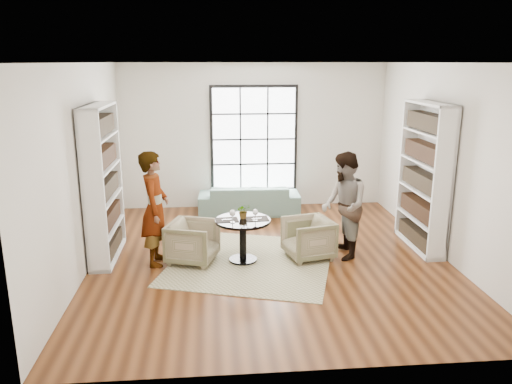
{
  "coord_description": "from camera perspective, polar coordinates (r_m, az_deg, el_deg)",
  "views": [
    {
      "loc": [
        -0.87,
        -7.34,
        3.01
      ],
      "look_at": [
        -0.18,
        0.4,
        0.98
      ],
      "focal_mm": 35.0,
      "sensor_mm": 36.0,
      "label": 1
    }
  ],
  "objects": [
    {
      "name": "armchair_right",
      "position": [
        7.92,
        5.98,
        -5.29
      ],
      "size": [
        0.84,
        0.83,
        0.64
      ],
      "primitive_type": "imported",
      "rotation": [
        0.0,
        0.0,
        -1.34
      ],
      "color": "tan",
      "rests_on": "ground"
    },
    {
      "name": "cutlery_left",
      "position": [
        7.6,
        -3.35,
        -3.15
      ],
      "size": [
        0.16,
        0.23,
        0.01
      ],
      "primitive_type": null,
      "rotation": [
        0.0,
        0.0,
        0.08
      ],
      "color": "#B8B8BC",
      "rests_on": "placemat_left"
    },
    {
      "name": "ground",
      "position": [
        7.98,
        1.59,
        -7.52
      ],
      "size": [
        6.0,
        6.0,
        0.0
      ],
      "primitive_type": "plane",
      "color": "brown"
    },
    {
      "name": "wine_glass_left",
      "position": [
        7.44,
        -2.7,
        -2.45
      ],
      "size": [
        0.09,
        0.09,
        0.2
      ],
      "color": "silver",
      "rests_on": "pedestal_table"
    },
    {
      "name": "wine_glass_right",
      "position": [
        7.52,
        -0.08,
        -2.35
      ],
      "size": [
        0.08,
        0.08,
        0.18
      ],
      "color": "silver",
      "rests_on": "pedestal_table"
    },
    {
      "name": "sofa",
      "position": [
        10.18,
        -0.79,
        -0.8
      ],
      "size": [
        2.07,
        0.88,
        0.6
      ],
      "primitive_type": "imported",
      "rotation": [
        0.0,
        0.0,
        3.1
      ],
      "color": "slate",
      "rests_on": "ground"
    },
    {
      "name": "room_shell",
      "position": [
        8.12,
        1.21,
        2.18
      ],
      "size": [
        6.0,
        6.01,
        6.0
      ],
      "color": "silver",
      "rests_on": "ground"
    },
    {
      "name": "person_right",
      "position": [
        7.88,
        10.02,
        -1.56
      ],
      "size": [
        0.64,
        0.82,
        1.68
      ],
      "primitive_type": "imported",
      "rotation": [
        0.0,
        0.0,
        -1.56
      ],
      "color": "gray",
      "rests_on": "ground"
    },
    {
      "name": "cutlery_right",
      "position": [
        7.64,
        0.12,
        -3.02
      ],
      "size": [
        0.16,
        0.23,
        0.01
      ],
      "primitive_type": null,
      "rotation": [
        0.0,
        0.0,
        0.08
      ],
      "color": "#B8B8BC",
      "rests_on": "placemat_right"
    },
    {
      "name": "flower_centerpiece",
      "position": [
        7.65,
        -1.43,
        -2.18
      ],
      "size": [
        0.23,
        0.21,
        0.23
      ],
      "primitive_type": "imported",
      "rotation": [
        0.0,
        0.0,
        0.17
      ],
      "color": "gray",
      "rests_on": "pedestal_table"
    },
    {
      "name": "placemat_right",
      "position": [
        7.64,
        0.12,
        -3.07
      ],
      "size": [
        0.36,
        0.29,
        0.01
      ],
      "primitive_type": "cube",
      "rotation": [
        0.0,
        0.0,
        0.08
      ],
      "color": "black",
      "rests_on": "pedestal_table"
    },
    {
      "name": "rug",
      "position": [
        7.82,
        -0.57,
        -7.95
      ],
      "size": [
        2.99,
        2.99,
        0.01
      ],
      "primitive_type": "cube",
      "rotation": [
        0.0,
        0.0,
        -0.3
      ],
      "color": "tan",
      "rests_on": "ground"
    },
    {
      "name": "pedestal_table",
      "position": [
        7.68,
        -1.51,
        -4.46
      ],
      "size": [
        0.85,
        0.85,
        0.68
      ],
      "rotation": [
        0.0,
        0.0,
        0.08
      ],
      "color": "black",
      "rests_on": "ground"
    },
    {
      "name": "person_left",
      "position": [
        7.65,
        -11.49,
        -1.87
      ],
      "size": [
        0.45,
        0.66,
        1.75
      ],
      "primitive_type": "imported",
      "rotation": [
        0.0,
        0.0,
        1.52
      ],
      "color": "gray",
      "rests_on": "ground"
    },
    {
      "name": "placemat_left",
      "position": [
        7.6,
        -3.35,
        -3.2
      ],
      "size": [
        0.36,
        0.29,
        0.01
      ],
      "primitive_type": "cube",
      "rotation": [
        0.0,
        0.0,
        0.08
      ],
      "color": "black",
      "rests_on": "pedestal_table"
    },
    {
      "name": "armchair_left",
      "position": [
        7.78,
        -7.23,
        -5.68
      ],
      "size": [
        0.89,
        0.88,
        0.65
      ],
      "primitive_type": "imported",
      "rotation": [
        0.0,
        0.0,
        1.26
      ],
      "color": "tan",
      "rests_on": "ground"
    }
  ]
}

